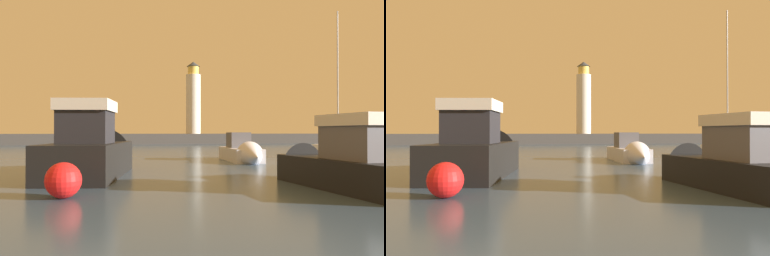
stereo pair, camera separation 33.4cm
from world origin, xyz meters
TOP-DOWN VIEW (x-y plane):
  - ground_plane at (0.00, 30.62)m, footprint 220.00×220.00m
  - breakwater at (0.00, 61.25)m, footprint 87.79×5.50m
  - lighthouse at (9.30, 61.25)m, footprint 2.51×2.51m
  - motorboat_0 at (3.71, 21.93)m, footprint 2.50×7.02m
  - motorboat_1 at (2.80, 10.33)m, footprint 2.39×7.71m
  - motorboat_2 at (-5.87, 16.76)m, footprint 4.53×9.83m
  - sailboat_moored at (15.86, 28.75)m, footprint 7.55×6.21m
  - mooring_buoy at (-6.69, 9.77)m, footprint 1.10×1.10m

SIDE VIEW (x-z plane):
  - ground_plane at x=0.00m, z-range 0.00..0.00m
  - sailboat_moored at x=15.86m, z-range -6.01..7.11m
  - mooring_buoy at x=-6.69m, z-range 0.00..1.10m
  - motorboat_0 at x=3.71m, z-range -0.59..1.82m
  - motorboat_1 at x=2.80m, z-range -0.65..2.35m
  - breakwater at x=0.00m, z-range 0.00..1.73m
  - motorboat_2 at x=-5.87m, z-range -0.90..3.01m
  - lighthouse at x=9.30m, z-range 1.40..13.89m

